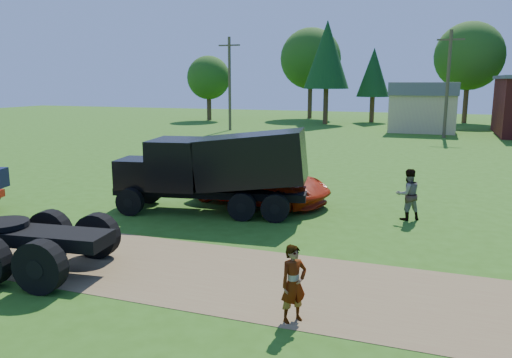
% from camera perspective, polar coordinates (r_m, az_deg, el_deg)
% --- Properties ---
extents(ground, '(140.00, 140.00, 0.00)m').
position_cam_1_polar(ground, '(13.02, -6.33, -10.56)').
color(ground, '#2D5913').
rests_on(ground, ground).
extents(dirt_track, '(120.00, 4.20, 0.01)m').
position_cam_1_polar(dirt_track, '(13.02, -6.33, -10.54)').
color(dirt_track, brown).
rests_on(dirt_track, ground).
extents(black_dump_truck, '(7.36, 3.35, 3.12)m').
position_cam_1_polar(black_dump_truck, '(18.29, -4.49, 1.40)').
color(black_dump_truck, black).
rests_on(black_dump_truck, ground).
extents(orange_pickup, '(6.05, 3.74, 1.56)m').
position_cam_1_polar(orange_pickup, '(19.91, 0.59, -0.51)').
color(orange_pickup, red).
rests_on(orange_pickup, ground).
extents(spectator_a, '(0.68, 0.70, 1.61)m').
position_cam_1_polar(spectator_a, '(10.24, 4.32, -11.85)').
color(spectator_a, '#999999').
rests_on(spectator_a, ground).
extents(spectator_b, '(1.11, 1.04, 1.81)m').
position_cam_1_polar(spectator_b, '(18.23, 16.97, -1.69)').
color(spectator_b, '#999999').
rests_on(spectator_b, ground).
extents(tan_shed, '(6.20, 5.40, 4.70)m').
position_cam_1_polar(tan_shed, '(50.89, 18.55, 7.88)').
color(tan_shed, tan).
rests_on(tan_shed, ground).
extents(utility_poles, '(42.20, 0.28, 9.00)m').
position_cam_1_polar(utility_poles, '(45.82, 21.07, 10.29)').
color(utility_poles, '#453A27').
rests_on(utility_poles, ground).
extents(tree_row, '(56.50, 14.12, 11.53)m').
position_cam_1_polar(tree_row, '(61.94, 21.84, 12.56)').
color(tree_row, '#372616').
rests_on(tree_row, ground).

